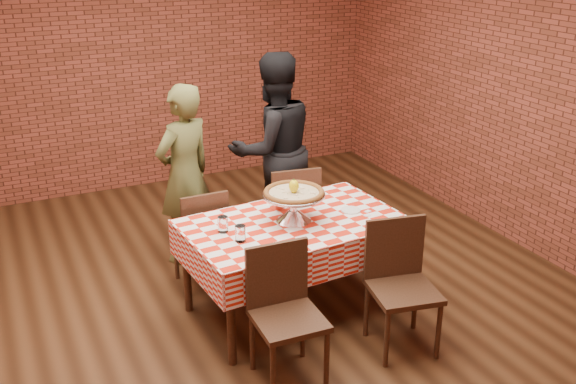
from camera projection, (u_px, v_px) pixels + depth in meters
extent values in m
plane|color=black|center=(245.00, 306.00, 5.26)|extent=(6.00, 6.00, 0.00)
plane|color=brown|center=(138.00, 59.00, 7.23)|extent=(5.50, 0.00, 5.50)
cube|color=#42281A|center=(293.00, 267.00, 5.08)|extent=(1.65, 1.07, 0.75)
cylinder|color=beige|center=(294.00, 193.00, 4.87)|extent=(0.47, 0.47, 0.03)
ellipsoid|color=yellow|center=(294.00, 186.00, 4.85)|extent=(0.08, 0.08, 0.10)
cylinder|color=white|center=(240.00, 233.00, 4.60)|extent=(0.08, 0.08, 0.12)
cylinder|color=white|center=(223.00, 224.00, 4.74)|extent=(0.08, 0.08, 0.12)
cylinder|color=white|center=(351.00, 210.00, 5.11)|extent=(0.16, 0.16, 0.01)
cube|color=white|center=(367.00, 215.00, 5.03)|extent=(0.05, 0.04, 0.00)
cube|color=white|center=(368.00, 211.00, 5.10)|extent=(0.06, 0.05, 0.00)
cube|color=silver|center=(277.00, 201.00, 5.13)|extent=(0.11, 0.10, 0.13)
imported|color=brown|center=(185.00, 175.00, 5.74)|extent=(0.69, 0.59, 1.60)
imported|color=black|center=(273.00, 149.00, 6.09)|extent=(0.91, 0.73, 1.79)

